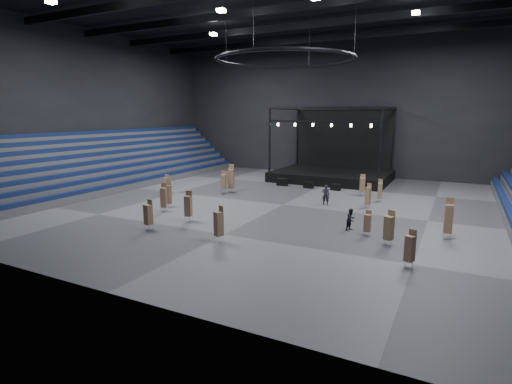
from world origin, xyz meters
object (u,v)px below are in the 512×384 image
at_px(man_center, 326,195).
at_px(chair_stack_5, 188,205).
at_px(flight_case_right, 336,187).
at_px(chair_stack_8, 368,222).
at_px(chair_stack_13, 410,248).
at_px(crew_member, 351,219).
at_px(stage, 334,168).
at_px(chair_stack_12, 448,218).
at_px(chair_stack_9, 368,195).
at_px(chair_stack_10, 166,184).
at_px(chair_stack_0, 231,178).
at_px(flight_case_left, 282,182).
at_px(flight_case_mid, 309,185).
at_px(chair_stack_4, 169,194).
at_px(chair_stack_7, 148,214).
at_px(chair_stack_2, 362,184).
at_px(chair_stack_1, 219,223).
at_px(chair_stack_11, 389,227).
at_px(chair_stack_15, 164,197).
at_px(chair_stack_14, 224,182).
at_px(chair_stack_6, 229,177).
at_px(chair_stack_3, 380,190).

bearing_deg(man_center, chair_stack_5, 40.87).
relative_size(flight_case_right, chair_stack_8, 0.58).
bearing_deg(flight_case_right, chair_stack_13, -63.78).
distance_m(chair_stack_8, crew_member, 1.66).
relative_size(stage, chair_stack_12, 4.90).
bearing_deg(chair_stack_9, chair_stack_10, -158.31).
distance_m(chair_stack_0, chair_stack_13, 24.31).
relative_size(chair_stack_0, crew_member, 1.87).
distance_m(flight_case_left, chair_stack_9, 13.40).
bearing_deg(chair_stack_10, chair_stack_5, -48.83).
height_order(stage, flight_case_mid, stage).
relative_size(chair_stack_0, chair_stack_4, 1.27).
bearing_deg(chair_stack_7, man_center, 65.48).
distance_m(chair_stack_2, chair_stack_7, 22.46).
bearing_deg(flight_case_right, stage, 108.38).
relative_size(chair_stack_1, crew_member, 1.50).
xyz_separation_m(chair_stack_1, chair_stack_9, (6.76, 14.28, -0.12)).
height_order(chair_stack_4, chair_stack_11, chair_stack_4).
bearing_deg(chair_stack_12, chair_stack_13, -111.59).
distance_m(chair_stack_15, man_center, 14.72).
bearing_deg(crew_member, chair_stack_15, 116.57).
xyz_separation_m(chair_stack_0, chair_stack_10, (-5.25, -4.41, -0.40)).
bearing_deg(chair_stack_11, chair_stack_4, -162.72).
bearing_deg(chair_stack_13, chair_stack_12, 98.89).
bearing_deg(flight_case_left, chair_stack_7, -93.83).
bearing_deg(chair_stack_15, chair_stack_1, -51.55).
height_order(stage, chair_stack_14, stage).
xyz_separation_m(chair_stack_10, chair_stack_11, (23.37, -6.40, 0.09)).
distance_m(stage, flight_case_right, 7.47).
bearing_deg(chair_stack_5, flight_case_left, 72.84).
relative_size(chair_stack_4, chair_stack_6, 1.04).
bearing_deg(chair_stack_5, man_center, 36.74).
distance_m(chair_stack_9, crew_member, 7.71).
height_order(chair_stack_1, chair_stack_9, chair_stack_1).
bearing_deg(chair_stack_13, chair_stack_0, 167.45).
distance_m(chair_stack_9, chair_stack_12, 9.51).
xyz_separation_m(chair_stack_0, chair_stack_12, (21.44, -7.49, -0.08)).
bearing_deg(stage, flight_case_right, -71.62).
distance_m(flight_case_mid, chair_stack_11, 20.42).
height_order(chair_stack_7, chair_stack_14, chair_stack_14).
relative_size(chair_stack_4, chair_stack_5, 0.98).
height_order(flight_case_right, chair_stack_7, chair_stack_7).
distance_m(chair_stack_2, chair_stack_6, 14.88).
distance_m(chair_stack_0, man_center, 11.05).
bearing_deg(chair_stack_7, chair_stack_5, 79.06).
relative_size(chair_stack_3, chair_stack_10, 1.04).
bearing_deg(chair_stack_4, chair_stack_12, -8.40).
height_order(man_center, crew_member, man_center).
distance_m(flight_case_mid, chair_stack_0, 9.07).
xyz_separation_m(chair_stack_5, crew_member, (12.05, 3.34, -0.46)).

